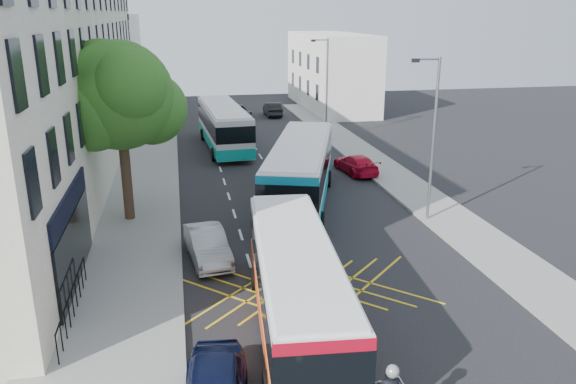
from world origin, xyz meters
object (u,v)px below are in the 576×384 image
lamp_near (432,132)px  distant_car_dark (272,109)px  parked_car_silver (207,245)px  lamp_far (326,83)px  street_tree (119,97)px  bus_near (296,285)px  bus_mid (300,172)px  distant_car_grey (239,112)px  red_hatchback (356,164)px  bus_far (224,126)px

lamp_near → distant_car_dark: 32.12m
lamp_near → parked_car_silver: lamp_near is taller
lamp_near → lamp_far: bearing=90.0°
street_tree → bus_near: (6.18, -11.60, -4.71)m
lamp_far → parked_car_silver: bearing=-116.2°
lamp_far → bus_mid: 17.18m
distant_car_dark → parked_car_silver: bearing=75.6°
parked_car_silver → distant_car_grey: bearing=74.0°
distant_car_dark → lamp_far: bearing=101.5°
distant_car_grey → distant_car_dark: (3.59, 0.94, 0.02)m
bus_mid → distant_car_dark: bearing=101.4°
bus_mid → red_hatchback: bearing=65.2°
lamp_near → street_tree: bearing=168.6°
lamp_far → red_hatchback: size_ratio=1.88×
distant_car_dark → distant_car_grey: bearing=14.5°
lamp_far → distant_car_dark: bearing=101.7°
lamp_far → distant_car_grey: size_ratio=1.67×
lamp_far → red_hatchback: 11.41m
lamp_far → red_hatchback: lamp_far is taller
bus_mid → bus_far: size_ratio=1.05×
bus_near → red_hatchback: bus_near is taller
red_hatchback → bus_mid: bearing=39.5°
lamp_far → parked_car_silver: size_ratio=1.92×
lamp_near → red_hatchback: 10.18m
lamp_near → red_hatchback: (-0.70, 9.34, -4.00)m
parked_car_silver → distant_car_grey: parked_car_silver is taller
bus_near → bus_far: (-0.03, 26.96, 0.17)m
lamp_near → distant_car_dark: bearing=94.4°
bus_near → distant_car_dark: size_ratio=2.61×
street_tree → bus_mid: 10.18m
lamp_far → distant_car_dark: size_ratio=1.92×
lamp_near → bus_near: lamp_near is taller
bus_near → parked_car_silver: bearing=117.7°
street_tree → lamp_near: street_tree is taller
bus_near → parked_car_silver: bus_near is taller
distant_car_grey → distant_car_dark: bearing=7.2°
distant_car_dark → bus_far: bearing=65.3°
distant_car_dark → bus_near: bearing=81.2°
distant_car_dark → lamp_near: bearing=94.2°
lamp_near → parked_car_silver: size_ratio=1.92×
bus_far → parked_car_silver: bearing=-100.2°
lamp_near → bus_far: bearing=115.0°
parked_car_silver → distant_car_dark: size_ratio=1.00×
distant_car_grey → lamp_near: bearing=-86.4°
bus_near → bus_mid: bus_mid is taller
lamp_near → parked_car_silver: (-11.10, -2.57, -3.93)m
bus_mid → red_hatchback: bus_mid is taller
bus_near → red_hatchback: bearing=71.2°
bus_mid → lamp_far: bearing=88.6°
bus_near → bus_mid: bearing=81.8°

